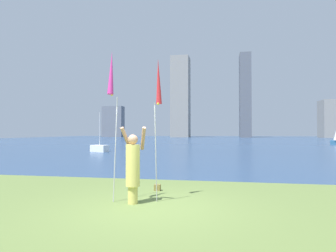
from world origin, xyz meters
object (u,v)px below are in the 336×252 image
sailboat_4 (100,148)px  kite_flag_left (111,77)px  person (133,166)px  kite_flag_right (158,85)px  bag (157,188)px

sailboat_4 → kite_flag_left: bearing=-65.5°
person → kite_flag_right: bearing=45.2°
bag → sailboat_4: 18.80m
kite_flag_right → sailboat_4: bearing=118.1°
bag → sailboat_4: sailboat_4 is taller
kite_flag_left → kite_flag_right: size_ratio=1.03×
kite_flag_right → sailboat_4: size_ratio=1.05×
person → kite_flag_right: size_ratio=0.52×
bag → sailboat_4: bearing=119.0°
kite_flag_left → sailboat_4: (-8.32, 18.27, -2.90)m
kite_flag_right → bag: kite_flag_right is taller
kite_flag_left → kite_flag_right: bearing=29.2°
person → sailboat_4: 20.23m
kite_flag_left → bag: size_ratio=20.03×
kite_flag_right → bag: bearing=103.9°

